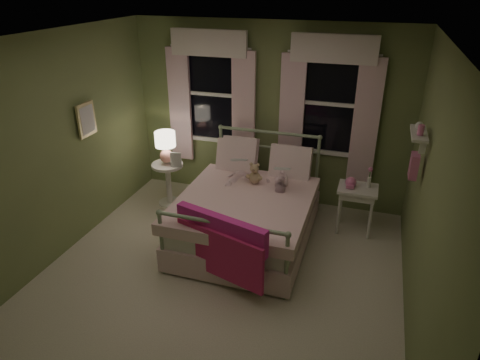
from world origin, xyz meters
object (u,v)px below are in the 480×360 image
(child_left, at_px, (238,159))
(nightstand_right, at_px, (357,194))
(nightstand_left, at_px, (168,178))
(table_lamp, at_px, (166,144))
(bed, at_px, (248,213))
(child_right, at_px, (279,165))
(teddy_bear, at_px, (255,175))

(child_left, bearing_deg, nightstand_right, -164.82)
(nightstand_left, distance_m, table_lamp, 0.54)
(bed, bearing_deg, nightstand_left, 158.49)
(child_right, xyz_separation_m, teddy_bear, (-0.28, -0.16, -0.11))
(bed, height_order, table_lamp, bed)
(table_lamp, bearing_deg, nightstand_left, 90.00)
(child_left, xyz_separation_m, table_lamp, (-1.12, 0.12, 0.03))
(child_left, distance_m, teddy_bear, 0.35)
(nightstand_left, relative_size, table_lamp, 1.40)
(nightstand_left, bearing_deg, teddy_bear, -11.11)
(bed, bearing_deg, child_right, 56.58)
(bed, xyz_separation_m, child_right, (0.29, 0.43, 0.53))
(table_lamp, distance_m, nightstand_right, 2.72)
(child_left, relative_size, teddy_bear, 2.39)
(child_left, relative_size, nightstand_left, 1.09)
(child_right, distance_m, nightstand_left, 1.75)
(child_right, bearing_deg, table_lamp, -18.12)
(teddy_bear, bearing_deg, nightstand_right, 14.75)
(child_left, height_order, nightstand_right, child_left)
(teddy_bear, xyz_separation_m, table_lamp, (-1.40, 0.27, 0.16))
(child_right, height_order, nightstand_left, child_right)
(child_right, height_order, table_lamp, child_right)
(table_lamp, bearing_deg, nightstand_right, 1.41)
(child_right, bearing_deg, child_left, -14.16)
(child_left, xyz_separation_m, nightstand_left, (-1.12, 0.12, -0.50))
(child_right, bearing_deg, nightstand_left, -18.12)
(bed, xyz_separation_m, child_left, (-0.27, 0.43, 0.55))
(child_right, relative_size, table_lamp, 1.45)
(table_lamp, relative_size, nightstand_right, 0.72)
(nightstand_right, bearing_deg, child_right, -169.81)
(table_lamp, bearing_deg, bed, -21.51)
(teddy_bear, bearing_deg, table_lamp, 168.89)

